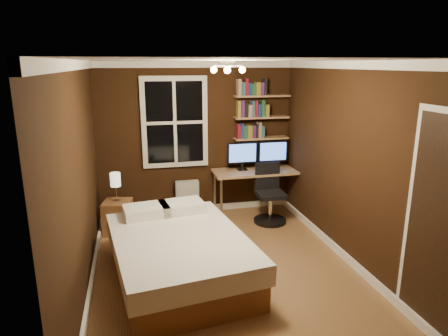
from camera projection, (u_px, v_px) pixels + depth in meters
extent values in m
plane|color=brown|center=(225.00, 270.00, 4.91)|extent=(4.20, 4.20, 0.00)
cube|color=black|center=(196.00, 140.00, 6.57)|extent=(3.20, 0.04, 2.50)
cube|color=black|center=(79.00, 181.00, 4.24)|extent=(0.04, 4.20, 2.50)
cube|color=black|center=(351.00, 165.00, 4.94)|extent=(0.04, 4.20, 2.50)
cube|color=white|center=(226.00, 60.00, 4.28)|extent=(3.20, 4.20, 0.02)
cube|color=white|center=(175.00, 122.00, 6.39)|extent=(1.06, 0.06, 1.46)
cube|color=#9D704C|center=(261.00, 138.00, 6.70)|extent=(0.92, 0.22, 0.03)
cube|color=#9D704C|center=(261.00, 117.00, 6.61)|extent=(0.92, 0.22, 0.03)
cube|color=#9D704C|center=(262.00, 96.00, 6.52)|extent=(0.92, 0.22, 0.03)
cube|color=brown|center=(180.00, 267.00, 4.67)|extent=(1.62, 2.12, 0.31)
cube|color=white|center=(179.00, 246.00, 4.60)|extent=(1.71, 2.19, 0.23)
cube|color=white|center=(146.00, 211.00, 5.16)|extent=(0.61, 0.46, 0.14)
cube|color=white|center=(182.00, 207.00, 5.32)|extent=(0.61, 0.46, 0.14)
cube|color=brown|center=(118.00, 217.00, 5.95)|extent=(0.47, 0.47, 0.49)
cube|color=silver|center=(187.00, 198.00, 6.68)|extent=(0.38, 0.13, 0.58)
cube|color=#9D704C|center=(260.00, 171.00, 6.63)|extent=(1.57, 0.59, 0.04)
cylinder|color=beige|center=(221.00, 201.00, 6.33)|extent=(0.04, 0.04, 0.71)
cylinder|color=beige|center=(306.00, 194.00, 6.65)|extent=(0.04, 0.04, 0.71)
cylinder|color=beige|center=(215.00, 191.00, 6.81)|extent=(0.04, 0.04, 0.71)
cylinder|color=beige|center=(294.00, 185.00, 7.13)|extent=(0.04, 0.04, 0.71)
cylinder|color=black|center=(270.00, 221.00, 6.39)|extent=(0.52, 0.52, 0.05)
cylinder|color=silver|center=(270.00, 208.00, 6.34)|extent=(0.06, 0.06, 0.38)
cube|color=black|center=(271.00, 194.00, 6.28)|extent=(0.43, 0.43, 0.07)
cube|color=black|center=(267.00, 176.00, 6.39)|extent=(0.40, 0.05, 0.44)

